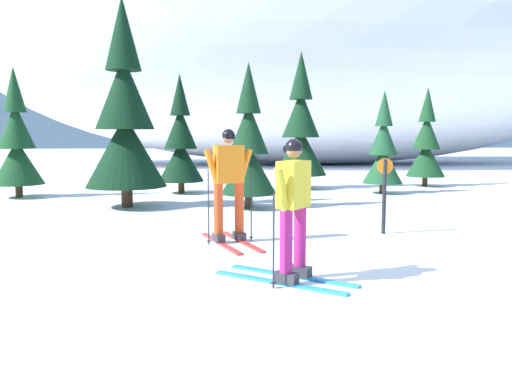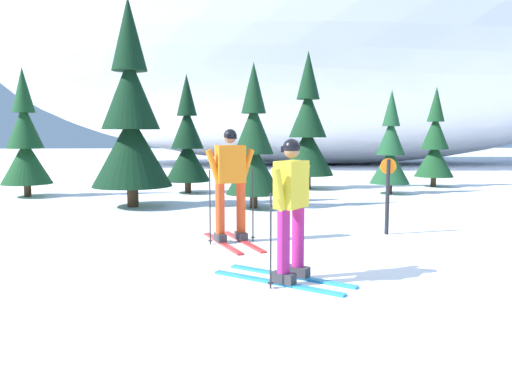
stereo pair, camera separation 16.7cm
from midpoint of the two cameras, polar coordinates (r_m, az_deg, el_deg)
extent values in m
plane|color=white|center=(7.40, 13.53, -7.45)|extent=(120.00, 120.00, 0.00)
cube|color=red|center=(8.42, -0.86, -5.49)|extent=(0.66, 1.66, 0.03)
cube|color=red|center=(8.30, -3.18, -5.67)|extent=(0.66, 1.66, 0.03)
cube|color=#38383D|center=(8.49, -1.10, -4.86)|extent=(0.22, 0.31, 0.12)
cube|color=#38383D|center=(8.37, -3.41, -5.04)|extent=(0.22, 0.31, 0.12)
cylinder|color=#DB471E|center=(8.41, -1.11, -1.72)|extent=(0.15, 0.15, 0.82)
cylinder|color=#DB471E|center=(8.29, -3.43, -1.85)|extent=(0.15, 0.15, 0.82)
cube|color=orange|center=(8.28, -2.28, 3.11)|extent=(0.51, 0.38, 0.61)
cylinder|color=orange|center=(8.38, -0.50, 2.85)|extent=(0.29, 0.18, 0.58)
cylinder|color=orange|center=(8.19, -4.11, 2.75)|extent=(0.29, 0.18, 0.58)
sphere|color=#A37556|center=(8.27, -2.30, 6.08)|extent=(0.19, 0.19, 0.19)
sphere|color=black|center=(8.27, -2.30, 6.29)|extent=(0.21, 0.21, 0.21)
cube|color=black|center=(8.19, -2.10, 6.15)|extent=(0.15, 0.08, 0.07)
cylinder|color=#2D2D33|center=(8.42, 0.23, -1.46)|extent=(0.02, 0.02, 1.19)
cylinder|color=#2D2D33|center=(8.51, 0.22, -5.04)|extent=(0.07, 0.07, 0.01)
cylinder|color=#2D2D33|center=(8.17, -4.54, -1.72)|extent=(0.02, 0.02, 1.19)
cylinder|color=#2D2D33|center=(8.27, -4.51, -5.41)|extent=(0.07, 0.07, 0.01)
cube|color=#2893CC|center=(6.14, 3.01, -10.01)|extent=(1.47, 1.12, 0.03)
cube|color=#2893CC|center=(6.42, 4.60, -9.26)|extent=(1.47, 1.12, 0.03)
cube|color=#38383D|center=(6.07, 3.84, -9.47)|extent=(0.31, 0.28, 0.12)
cube|color=#38383D|center=(6.36, 5.40, -8.74)|extent=(0.31, 0.28, 0.12)
cylinder|color=#B7237A|center=(5.96, 3.88, -5.47)|extent=(0.15, 0.15, 0.74)
cylinder|color=#B7237A|center=(6.26, 5.45, -4.92)|extent=(0.15, 0.15, 0.74)
cube|color=yellow|center=(6.02, 4.74, 0.85)|extent=(0.45, 0.49, 0.55)
cylinder|color=yellow|center=(5.79, 3.45, -0.02)|extent=(0.24, 0.28, 0.58)
cylinder|color=yellow|center=(6.26, 5.91, 0.44)|extent=(0.24, 0.28, 0.58)
sphere|color=#A37556|center=(5.99, 4.77, 4.66)|extent=(0.19, 0.19, 0.19)
sphere|color=black|center=(5.99, 4.77, 4.95)|extent=(0.21, 0.21, 0.21)
cube|color=black|center=(6.03, 4.10, 4.77)|extent=(0.12, 0.14, 0.07)
cylinder|color=#2D2D33|center=(5.83, 2.46, -5.48)|extent=(0.02, 0.02, 1.09)
cylinder|color=#2D2D33|center=(5.95, 2.43, -10.08)|extent=(0.07, 0.07, 0.01)
cylinder|color=#2D2D33|center=(6.44, 5.75, -4.37)|extent=(0.02, 0.02, 1.09)
cylinder|color=#2D2D33|center=(6.55, 5.71, -8.56)|extent=(0.07, 0.07, 0.01)
cylinder|color=#47301E|center=(15.88, -23.73, 0.41)|extent=(0.20, 0.20, 0.49)
cone|color=#194723|center=(15.83, -23.85, 3.08)|extent=(1.39, 1.39, 1.25)
cone|color=#194723|center=(15.81, -24.01, 6.70)|extent=(1.00, 1.00, 1.25)
cone|color=#194723|center=(15.86, -24.18, 10.30)|extent=(0.61, 0.61, 1.25)
cylinder|color=#47301E|center=(12.83, -13.14, -0.10)|extent=(0.27, 0.27, 0.67)
cone|color=black|center=(12.75, -13.26, 4.47)|extent=(1.92, 1.92, 1.72)
cone|color=black|center=(12.79, -13.42, 10.64)|extent=(1.38, 1.38, 1.72)
cone|color=black|center=(12.97, -13.58, 16.71)|extent=(0.84, 0.84, 1.72)
cylinder|color=#47301E|center=(15.61, -7.25, 0.78)|extent=(0.19, 0.19, 0.48)
cone|color=black|center=(15.56, -7.29, 3.45)|extent=(1.36, 1.36, 1.22)
cone|color=black|center=(15.54, -7.34, 7.05)|extent=(0.98, 0.98, 1.22)
cone|color=black|center=(15.58, -7.39, 10.65)|extent=(0.60, 0.60, 1.22)
cylinder|color=#47301E|center=(12.24, 0.13, -0.73)|extent=(0.19, 0.19, 0.46)
cone|color=#14381E|center=(12.18, 0.13, 2.57)|extent=(1.32, 1.32, 1.19)
cone|color=#14381E|center=(12.15, 0.13, 7.04)|extent=(0.95, 0.95, 1.19)
cone|color=#14381E|center=(12.20, 0.14, 11.51)|extent=(0.58, 0.58, 1.19)
cylinder|color=#47301E|center=(16.82, 5.97, 1.40)|extent=(0.24, 0.24, 0.59)
cone|color=#14381E|center=(16.76, 6.01, 4.48)|extent=(1.70, 1.70, 1.52)
cone|color=#14381E|center=(16.77, 6.06, 8.64)|extent=(1.22, 1.22, 1.52)
cone|color=#14381E|center=(16.86, 6.11, 12.77)|extent=(0.75, 0.75, 1.52)
cylinder|color=#47301E|center=(15.77, 14.86, 0.56)|extent=(0.17, 0.17, 0.41)
cone|color=#1E512D|center=(15.72, 14.92, 2.84)|extent=(1.18, 1.18, 1.06)
cone|color=#1E512D|center=(15.70, 15.01, 5.92)|extent=(0.85, 0.85, 1.06)
cone|color=#1E512D|center=(15.72, 15.10, 8.99)|extent=(0.52, 0.52, 1.06)
cylinder|color=#47301E|center=(18.40, 19.31, 1.27)|extent=(0.18, 0.18, 0.45)
cone|color=#194723|center=(18.36, 19.39, 3.41)|extent=(1.29, 1.29, 1.15)
cone|color=#194723|center=(18.34, 19.50, 6.28)|extent=(0.93, 0.93, 1.15)
cone|color=#194723|center=(18.37, 19.61, 9.16)|extent=(0.57, 0.57, 1.15)
ellipsoid|color=white|center=(31.51, 8.43, 17.08)|extent=(40.81, 15.60, 15.28)
cylinder|color=black|center=(9.29, 14.87, -0.55)|extent=(0.07, 0.07, 1.32)
cylinder|color=orange|center=(9.25, 14.96, 2.77)|extent=(0.28, 0.02, 0.28)
camera|label=1|loc=(0.08, -89.33, 0.07)|focal=36.08mm
camera|label=2|loc=(0.08, 90.67, -0.07)|focal=36.08mm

